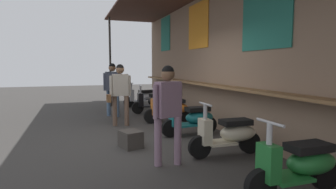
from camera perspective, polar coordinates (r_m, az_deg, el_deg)
name	(u,v)px	position (r m, az deg, el deg)	size (l,w,h in m)	color
ground_plane	(149,139)	(6.19, -4.01, -9.12)	(35.85, 35.85, 0.00)	#383533
market_stall_facade	(226,47)	(6.73, 11.75, 9.62)	(12.80, 2.35, 3.74)	#7F6651
scooter_silver	(143,97)	(10.97, -5.12, -0.49)	(0.48, 1.40, 0.97)	#B2B5BA
scooter_black	(154,102)	(9.47, -2.82, -1.48)	(0.46, 1.40, 0.97)	black
scooter_orange	(171,109)	(7.89, 0.60, -2.96)	(0.48, 1.40, 0.97)	orange
scooter_teal	(193,118)	(6.49, 5.17, -4.91)	(0.47, 1.40, 0.97)	#197075
scooter_cream	(230,134)	(5.12, 12.55, -7.95)	(0.46, 1.40, 0.97)	beige
scooter_green	(300,165)	(3.89, 25.58, -12.88)	(0.46, 1.40, 0.97)	#237533
shopper_with_handbag	(120,89)	(7.47, -9.90, 1.18)	(0.26, 0.65, 1.65)	brown
shopper_browsing	(168,105)	(4.41, -0.01, -2.16)	(0.31, 0.54, 1.61)	gray
shopper_passing	(113,84)	(8.94, -11.34, 2.19)	(0.38, 0.55, 1.69)	slate
merchandise_crate	(131,139)	(5.59, -7.69, -9.06)	(0.45, 0.36, 0.33)	#3D3833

